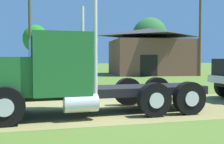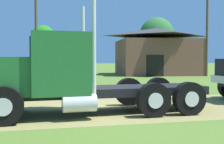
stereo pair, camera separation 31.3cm
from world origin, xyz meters
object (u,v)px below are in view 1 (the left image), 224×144
at_px(shed_building, 150,52).
at_px(utility_pole_near, 30,25).
at_px(utility_pole_far, 200,29).
at_px(truck_foreground_white, 61,76).

xyz_separation_m(shed_building, utility_pole_near, (-13.40, -3.15, 2.39)).
relative_size(utility_pole_near, utility_pole_far, 1.01).
distance_m(truck_foreground_white, utility_pole_near, 19.38).
bearing_deg(utility_pole_far, truck_foreground_white, -131.82).
bearing_deg(utility_pole_near, shed_building, 13.25).
relative_size(truck_foreground_white, utility_pole_near, 0.82).
bearing_deg(shed_building, utility_pole_far, -47.60).
height_order(truck_foreground_white, shed_building, shed_building).
xyz_separation_m(truck_foreground_white, utility_pole_far, (16.01, 17.89, 3.66)).
relative_size(shed_building, utility_pole_near, 1.04).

